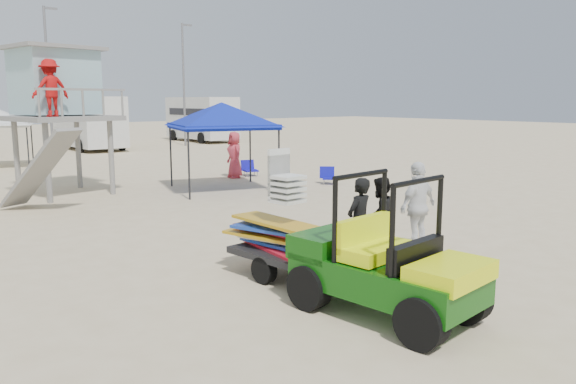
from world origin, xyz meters
TOP-DOWN VIEW (x-y plane):
  - ground at (0.00, 0.00)m, footprint 140.00×140.00m
  - utility_cart at (-0.32, -0.27)m, footprint 1.60×2.76m
  - surf_trailer at (-0.31, 2.07)m, footprint 1.40×2.30m
  - man_left at (1.20, 1.77)m, footprint 0.66×0.50m
  - man_mid at (2.05, 2.02)m, footprint 0.92×0.82m
  - man_right at (2.90, 1.77)m, footprint 1.10×0.51m
  - lifeguard_tower at (-0.65, 13.39)m, footprint 3.34×3.34m
  - canopy_blue at (3.98, 10.94)m, footprint 3.89×3.89m
  - beach_chair_b at (6.74, 13.37)m, footprint 0.67×0.73m
  - beach_chair_c at (7.74, 9.71)m, footprint 0.74×0.86m
  - rv_mid_right at (6.00, 29.99)m, footprint 2.64×7.00m
  - rv_far_right at (15.00, 31.49)m, footprint 2.64×6.60m
  - light_pole_left at (3.00, 27.00)m, footprint 0.14×0.14m
  - light_pole_right at (12.00, 28.50)m, footprint 0.14×0.14m
  - distant_beachgoers at (-0.04, 19.13)m, footprint 18.02×18.52m

SIDE VIEW (x-z plane):
  - ground at x=0.00m, z-range 0.00..0.00m
  - beach_chair_b at x=6.74m, z-range -0.01..0.63m
  - beach_chair_c at x=7.74m, z-range -0.01..0.63m
  - man_mid at x=2.05m, z-range 0.00..1.56m
  - surf_trailer at x=-0.31m, z-range -0.18..1.79m
  - man_left at x=1.20m, z-range 0.00..1.65m
  - distant_beachgoers at x=-0.04m, z-range -0.08..1.74m
  - man_right at x=2.90m, z-range 0.00..1.83m
  - utility_cart at x=-0.32m, z-range -0.07..1.93m
  - rv_far_right at x=15.00m, z-range 0.17..3.42m
  - rv_mid_right at x=6.00m, z-range 0.17..3.42m
  - canopy_blue at x=3.98m, z-range 1.14..4.52m
  - lifeguard_tower at x=-0.65m, z-range 1.13..5.75m
  - light_pole_left at x=3.00m, z-range 0.00..8.00m
  - light_pole_right at x=12.00m, z-range 0.00..8.00m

